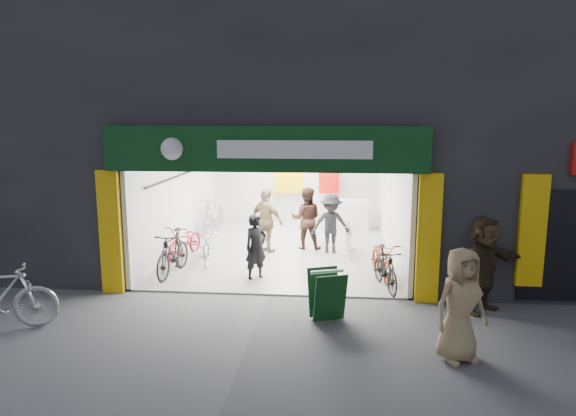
# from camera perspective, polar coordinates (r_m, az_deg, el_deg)

# --- Properties ---
(ground) EXTENTS (60.00, 60.00, 0.00)m
(ground) POSITION_cam_1_polar(r_m,az_deg,el_deg) (10.84, -2.47, -9.71)
(ground) COLOR #56565B
(ground) RESTS_ON ground
(building) EXTENTS (17.00, 10.27, 8.00)m
(building) POSITION_cam_1_polar(r_m,az_deg,el_deg) (15.11, 3.48, 12.52)
(building) COLOR #232326
(building) RESTS_ON ground
(bike_left_front) EXTENTS (0.88, 1.76, 0.88)m
(bike_left_front) POSITION_cam_1_polar(r_m,az_deg,el_deg) (13.26, -8.87, -4.12)
(bike_left_front) COLOR #B9B8BD
(bike_left_front) RESTS_ON ground
(bike_left_midfront) EXTENTS (0.68, 1.84, 1.08)m
(bike_left_midfront) POSITION_cam_1_polar(r_m,az_deg,el_deg) (12.27, -12.68, -4.93)
(bike_left_midfront) COLOR black
(bike_left_midfront) RESTS_ON ground
(bike_left_midback) EXTENTS (0.93, 1.80, 0.90)m
(bike_left_midback) POSITION_cam_1_polar(r_m,az_deg,el_deg) (13.78, -11.35, -3.62)
(bike_left_midback) COLOR maroon
(bike_left_midback) RESTS_ON ground
(bike_left_back) EXTENTS (0.80, 1.97, 1.15)m
(bike_left_back) POSITION_cam_1_polar(r_m,az_deg,el_deg) (16.72, -8.33, -0.68)
(bike_left_back) COLOR #A2A2A6
(bike_left_back) RESTS_ON ground
(bike_right_front) EXTENTS (0.76, 1.63, 0.95)m
(bike_right_front) POSITION_cam_1_polar(r_m,az_deg,el_deg) (11.23, 10.77, -6.63)
(bike_right_front) COLOR black
(bike_right_front) RESTS_ON ground
(bike_right_mid) EXTENTS (0.84, 1.76, 0.89)m
(bike_right_mid) POSITION_cam_1_polar(r_m,az_deg,el_deg) (12.02, 10.40, -5.65)
(bike_right_mid) COLOR maroon
(bike_right_mid) RESTS_ON ground
(bike_right_back) EXTENTS (0.53, 1.58, 0.93)m
(bike_right_back) POSITION_cam_1_polar(r_m,az_deg,el_deg) (13.75, 6.81, -3.45)
(bike_right_back) COLOR #ADADB1
(bike_right_back) RESTS_ON ground
(customer_a) EXTENTS (0.66, 0.63, 1.52)m
(customer_a) POSITION_cam_1_polar(r_m,az_deg,el_deg) (11.64, -3.58, -4.41)
(customer_a) COLOR black
(customer_a) RESTS_ON ground
(customer_b) EXTENTS (0.85, 0.67, 1.76)m
(customer_b) POSITION_cam_1_polar(r_m,az_deg,el_deg) (14.25, 2.04, -1.21)
(customer_b) COLOR #362018
(customer_b) RESTS_ON ground
(customer_c) EXTENTS (1.12, 0.73, 1.64)m
(customer_c) POSITION_cam_1_polar(r_m,az_deg,el_deg) (13.80, 4.79, -1.85)
(customer_c) COLOR black
(customer_c) RESTS_ON ground
(customer_d) EXTENTS (1.12, 0.91, 1.79)m
(customer_d) POSITION_cam_1_polar(r_m,az_deg,el_deg) (13.84, -2.41, -1.49)
(customer_d) COLOR olive
(customer_d) RESTS_ON ground
(pedestrian_near) EXTENTS (1.02, 0.87, 1.76)m
(pedestrian_near) POSITION_cam_1_polar(r_m,az_deg,el_deg) (8.26, 18.62, -10.17)
(pedestrian_near) COLOR #978158
(pedestrian_near) RESTS_ON ground
(pedestrian_far) EXTENTS (1.67, 1.55, 1.87)m
(pedestrian_far) POSITION_cam_1_polar(r_m,az_deg,el_deg) (10.39, 20.90, -5.86)
(pedestrian_far) COLOR #372919
(pedestrian_far) RESTS_ON ground
(sandwich_board) EXTENTS (0.76, 0.77, 0.91)m
(sandwich_board) POSITION_cam_1_polar(r_m,az_deg,el_deg) (9.48, 4.34, -9.46)
(sandwich_board) COLOR #0E3916
(sandwich_board) RESTS_ON ground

